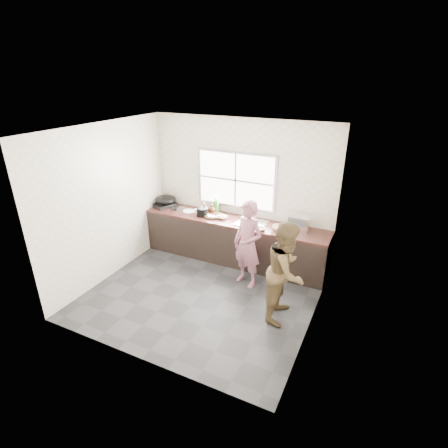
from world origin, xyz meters
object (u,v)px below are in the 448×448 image
at_px(woman, 248,247).
at_px(pot_lid_left, 180,209).
at_px(black_pot, 202,212).
at_px(bottle_brown_short, 212,209).
at_px(bowl_crabs, 279,228).
at_px(cutting_board, 213,215).
at_px(dish_rack, 299,223).
at_px(bottle_green, 216,204).
at_px(wok, 166,199).
at_px(pot_lid_right, 178,209).
at_px(bowl_held, 261,228).
at_px(burner, 163,204).
at_px(bowl_mince, 222,217).
at_px(person_side, 286,271).
at_px(plate_food, 189,211).
at_px(bottle_brown_tall, 204,209).
at_px(glass_jar, 196,211).

bearing_deg(woman, pot_lid_left, 178.38).
xyz_separation_m(black_pot, bottle_brown_short, (0.11, 0.18, 0.01)).
height_order(bowl_crabs, bottle_brown_short, bottle_brown_short).
relative_size(cutting_board, bottle_brown_short, 2.15).
bearing_deg(dish_rack, woman, -133.00).
bearing_deg(bottle_green, dish_rack, -4.96).
bearing_deg(wok, pot_lid_right, -9.43).
xyz_separation_m(bowl_held, burner, (-2.27, 0.27, 0.00)).
bearing_deg(pot_lid_right, bowl_mince, -2.61).
height_order(person_side, bottle_brown_short, person_side).
height_order(burner, pot_lid_right, burner).
bearing_deg(bowl_held, burner, 173.15).
bearing_deg(woman, dish_rack, 67.05).
xyz_separation_m(person_side, bowl_mince, (-1.61, 1.18, 0.12)).
distance_m(black_pot, wok, 0.96).
bearing_deg(cutting_board, bottle_green, 103.35).
distance_m(burner, pot_lid_right, 0.40).
distance_m(bowl_mince, wok, 1.36).
xyz_separation_m(cutting_board, burner, (-1.21, 0.07, 0.01)).
xyz_separation_m(bowl_held, black_pot, (-1.26, 0.14, 0.05)).
distance_m(bowl_crabs, burner, 2.54).
distance_m(cutting_board, bottle_green, 0.28).
relative_size(black_pot, plate_food, 0.97).
relative_size(person_side, cutting_board, 4.09).
height_order(plate_food, dish_rack, dish_rack).
bearing_deg(woman, burner, -178.59).
relative_size(wok, pot_lid_right, 1.54).
height_order(bowl_mince, burner, burner).
bearing_deg(bowl_mince, bowl_crabs, -1.12).
relative_size(cutting_board, pot_lid_right, 1.34).
xyz_separation_m(black_pot, pot_lid_left, (-0.57, 0.10, -0.07)).
distance_m(person_side, burner, 3.29).
relative_size(cutting_board, black_pot, 1.72).
distance_m(black_pot, pot_lid_left, 0.59).
xyz_separation_m(black_pot, pot_lid_right, (-0.61, 0.08, -0.07)).
bearing_deg(person_side, black_pot, 60.19).
height_order(bowl_crabs, pot_lid_right, bowl_crabs).
bearing_deg(person_side, bowl_held, 36.70).
height_order(bowl_crabs, bottle_brown_tall, bottle_brown_tall).
bearing_deg(black_pot, pot_lid_right, 172.36).
relative_size(wok, pot_lid_left, 1.58).
bearing_deg(bottle_brown_short, burner, -177.46).
bearing_deg(cutting_board, bowl_held, -10.71).
bearing_deg(burner, dish_rack, 0.21).
bearing_deg(glass_jar, bottle_brown_tall, 18.64).
height_order(person_side, cutting_board, person_side).
xyz_separation_m(woman, bottle_brown_tall, (-1.20, 0.69, 0.25)).
bearing_deg(burner, plate_food, -6.01).
height_order(bowl_mince, bottle_brown_short, bottle_brown_short).
bearing_deg(bowl_crabs, pot_lid_left, 177.73).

